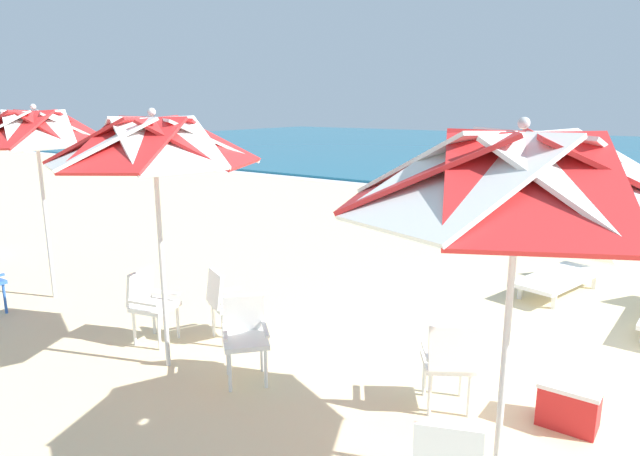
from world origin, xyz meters
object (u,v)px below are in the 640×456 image
(plastic_chair_3, at_px, (245,333))
(plastic_chair_4, at_px, (226,300))
(sun_lounger_2, at_px, (566,273))
(cooler_box, at_px, (569,404))
(beach_umbrella_2, at_px, (36,131))
(plastic_chair_5, at_px, (150,301))
(plastic_chair_2, at_px, (449,360))
(beach_umbrella_1, at_px, (154,144))
(beach_umbrella_0, at_px, (520,176))

(plastic_chair_3, distance_m, plastic_chair_4, 1.00)
(sun_lounger_2, relative_size, cooler_box, 4.46)
(beach_umbrella_2, relative_size, cooler_box, 5.53)
(beach_umbrella_2, relative_size, sun_lounger_2, 1.24)
(plastic_chair_4, bearing_deg, plastic_chair_5, -142.80)
(beach_umbrella_2, bearing_deg, plastic_chair_2, 4.65)
(beach_umbrella_1, distance_m, plastic_chair_5, 2.01)
(plastic_chair_3, xyz_separation_m, cooler_box, (2.89, 1.01, -0.30))
(beach_umbrella_0, height_order, plastic_chair_2, beach_umbrella_0)
(beach_umbrella_1, xyz_separation_m, plastic_chair_4, (0.05, 0.85, -1.88))
(plastic_chair_4, height_order, beach_umbrella_2, beach_umbrella_2)
(plastic_chair_4, height_order, sun_lounger_2, plastic_chair_4)
(sun_lounger_2, bearing_deg, cooler_box, -77.79)
(plastic_chair_4, distance_m, beach_umbrella_2, 3.68)
(beach_umbrella_2, bearing_deg, plastic_chair_5, -3.14)
(beach_umbrella_0, relative_size, beach_umbrella_1, 0.98)
(beach_umbrella_0, xyz_separation_m, cooler_box, (0.28, 1.08, -2.10))
(beach_umbrella_1, relative_size, plastic_chair_5, 3.15)
(beach_umbrella_0, distance_m, plastic_chair_5, 4.52)
(plastic_chair_2, distance_m, plastic_chair_3, 2.02)
(plastic_chair_2, bearing_deg, plastic_chair_3, -161.85)
(beach_umbrella_0, height_order, beach_umbrella_2, beach_umbrella_2)
(plastic_chair_2, bearing_deg, sun_lounger_2, 87.95)
(beach_umbrella_0, bearing_deg, beach_umbrella_1, -176.50)
(beach_umbrella_1, height_order, plastic_chair_3, beach_umbrella_1)
(plastic_chair_3, xyz_separation_m, plastic_chair_5, (-1.54, 0.02, 0.00))
(plastic_chair_5, height_order, beach_umbrella_2, beach_umbrella_2)
(beach_umbrella_0, distance_m, cooler_box, 2.38)
(beach_umbrella_0, xyz_separation_m, plastic_chair_4, (-3.44, 0.63, -1.81))
(plastic_chair_3, relative_size, cooler_box, 1.73)
(sun_lounger_2, bearing_deg, beach_umbrella_0, -83.73)
(plastic_chair_2, relative_size, plastic_chair_5, 1.00)
(cooler_box, bearing_deg, beach_umbrella_2, -172.89)
(plastic_chair_2, distance_m, beach_umbrella_2, 6.19)
(beach_umbrella_2, bearing_deg, plastic_chair_3, -2.22)
(plastic_chair_2, relative_size, plastic_chair_3, 1.00)
(plastic_chair_5, bearing_deg, plastic_chair_4, 37.20)
(beach_umbrella_0, bearing_deg, plastic_chair_4, 169.57)
(plastic_chair_3, height_order, cooler_box, plastic_chair_3)
(plastic_chair_4, bearing_deg, beach_umbrella_0, -10.43)
(beach_umbrella_0, xyz_separation_m, plastic_chair_5, (-4.15, 0.09, -1.81))
(beach_umbrella_1, distance_m, plastic_chair_4, 2.06)
(plastic_chair_3, distance_m, sun_lounger_2, 5.23)
(plastic_chair_2, xyz_separation_m, cooler_box, (0.97, 0.38, -0.30))
(beach_umbrella_0, xyz_separation_m, plastic_chair_2, (-0.68, 0.70, -1.81))
(plastic_chair_3, relative_size, plastic_chair_5, 1.00)
(plastic_chair_4, bearing_deg, beach_umbrella_2, -172.59)
(cooler_box, bearing_deg, plastic_chair_4, -173.14)
(plastic_chair_5, distance_m, cooler_box, 4.55)
(beach_umbrella_2, bearing_deg, beach_umbrella_1, -8.13)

